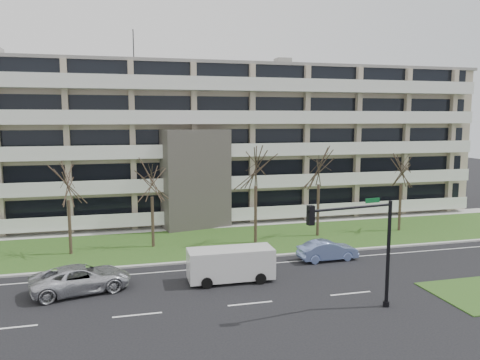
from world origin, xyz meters
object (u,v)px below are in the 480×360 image
object	(u,v)px
blue_sedan	(328,250)
white_van	(232,262)
traffic_signal	(363,239)
silver_pickup	(81,279)

from	to	relation	value
blue_sedan	white_van	world-z (taller)	white_van
white_van	traffic_signal	bearing A→B (deg)	-47.80
blue_sedan	white_van	size ratio (longest dim) A/B	0.80
white_van	traffic_signal	xyz separation A→B (m)	(5.43, -6.17, 2.63)
blue_sedan	traffic_signal	world-z (taller)	traffic_signal
silver_pickup	traffic_signal	xyz separation A→B (m)	(14.31, -6.55, 3.08)
silver_pickup	blue_sedan	bearing A→B (deg)	-95.82
blue_sedan	traffic_signal	distance (m)	9.47
blue_sedan	traffic_signal	bearing A→B (deg)	163.68
blue_sedan	white_van	bearing A→B (deg)	105.83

